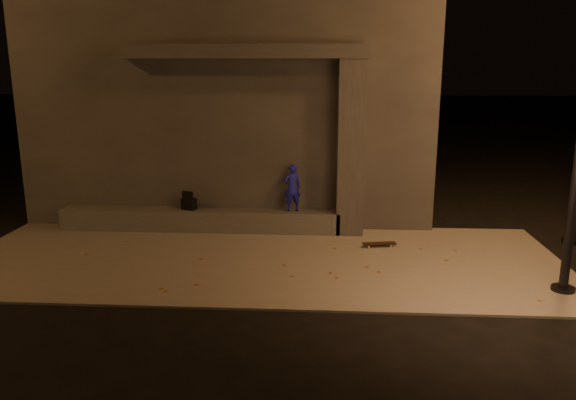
# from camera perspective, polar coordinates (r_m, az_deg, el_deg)

# --- Properties ---
(ground) EXTENTS (120.00, 120.00, 0.00)m
(ground) POSITION_cam_1_polar(r_m,az_deg,el_deg) (8.61, -4.30, -10.59)
(ground) COLOR black
(ground) RESTS_ON ground
(sidewalk) EXTENTS (11.00, 4.40, 0.04)m
(sidewalk) POSITION_cam_1_polar(r_m,az_deg,el_deg) (10.44, -2.81, -6.01)
(sidewalk) COLOR slate
(sidewalk) RESTS_ON ground
(building) EXTENTS (9.00, 5.10, 5.22)m
(building) POSITION_cam_1_polar(r_m,az_deg,el_deg) (14.45, -4.94, 9.92)
(building) COLOR #3A3735
(building) RESTS_ON ground
(ledge) EXTENTS (6.00, 0.55, 0.45)m
(ledge) POSITION_cam_1_polar(r_m,az_deg,el_deg) (12.26, -8.91, -1.98)
(ledge) COLOR #4F4D48
(ledge) RESTS_ON sidewalk
(column) EXTENTS (0.55, 0.55, 3.60)m
(column) POSITION_cam_1_polar(r_m,az_deg,el_deg) (11.66, 6.41, 5.22)
(column) COLOR #3A3735
(column) RESTS_ON sidewalk
(canopy) EXTENTS (5.00, 0.70, 0.28)m
(canopy) POSITION_cam_1_polar(r_m,az_deg,el_deg) (11.69, -4.55, 14.82)
(canopy) COLOR #3A3735
(canopy) RESTS_ON column
(skateboarder) EXTENTS (0.43, 0.35, 1.01)m
(skateboarder) POSITION_cam_1_polar(r_m,az_deg,el_deg) (11.81, 0.44, 1.25)
(skateboarder) COLOR #1B1BB0
(skateboarder) RESTS_ON ledge
(backpack) EXTENTS (0.34, 0.28, 0.41)m
(backpack) POSITION_cam_1_polar(r_m,az_deg,el_deg) (12.22, -10.03, -0.30)
(backpack) COLOR black
(backpack) RESTS_ON ledge
(skateboard) EXTENTS (0.68, 0.28, 0.07)m
(skateboard) POSITION_cam_1_polar(r_m,az_deg,el_deg) (11.19, 9.26, -4.40)
(skateboard) COLOR black
(skateboard) RESTS_ON sidewalk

